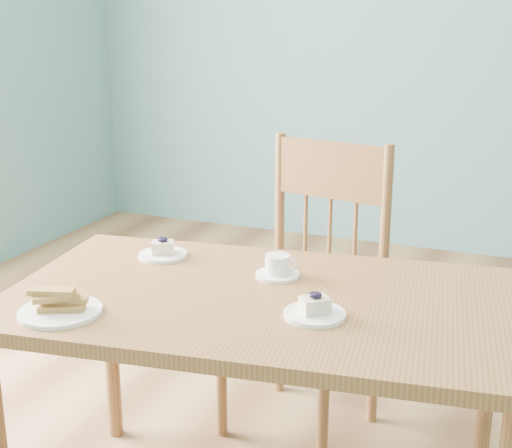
{
  "coord_description": "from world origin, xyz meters",
  "views": [
    {
      "loc": [
        0.36,
        -1.76,
        1.38
      ],
      "look_at": [
        -0.31,
        -0.15,
        0.86
      ],
      "focal_mm": 50.0,
      "sensor_mm": 36.0,
      "label": 1
    }
  ],
  "objects_px": {
    "cheesecake_plate_near": "(315,310)",
    "cheesecake_plate_far": "(163,252)",
    "dining_chair": "(307,288)",
    "biscotti_plate": "(60,306)",
    "coffee_cup": "(278,267)",
    "dining_table": "(262,320)"
  },
  "relations": [
    {
      "from": "cheesecake_plate_near",
      "to": "coffee_cup",
      "type": "relative_size",
      "value": 1.22
    },
    {
      "from": "cheesecake_plate_near",
      "to": "cheesecake_plate_far",
      "type": "distance_m",
      "value": 0.6
    },
    {
      "from": "dining_table",
      "to": "cheesecake_plate_far",
      "type": "height_order",
      "value": "cheesecake_plate_far"
    },
    {
      "from": "dining_table",
      "to": "coffee_cup",
      "type": "relative_size",
      "value": 11.47
    },
    {
      "from": "dining_chair",
      "to": "biscotti_plate",
      "type": "relative_size",
      "value": 5.0
    },
    {
      "from": "dining_chair",
      "to": "biscotti_plate",
      "type": "height_order",
      "value": "dining_chair"
    },
    {
      "from": "dining_chair",
      "to": "dining_table",
      "type": "bearing_deg",
      "value": -72.46
    },
    {
      "from": "cheesecake_plate_near",
      "to": "dining_table",
      "type": "bearing_deg",
      "value": 154.63
    },
    {
      "from": "dining_chair",
      "to": "coffee_cup",
      "type": "distance_m",
      "value": 0.47
    },
    {
      "from": "dining_table",
      "to": "biscotti_plate",
      "type": "relative_size",
      "value": 7.02
    },
    {
      "from": "dining_chair",
      "to": "cheesecake_plate_near",
      "type": "bearing_deg",
      "value": -58.92
    },
    {
      "from": "cheesecake_plate_near",
      "to": "coffee_cup",
      "type": "xyz_separation_m",
      "value": [
        -0.18,
        0.22,
        0.01
      ]
    },
    {
      "from": "dining_chair",
      "to": "cheesecake_plate_far",
      "type": "xyz_separation_m",
      "value": [
        -0.32,
        -0.39,
        0.21
      ]
    },
    {
      "from": "cheesecake_plate_far",
      "to": "coffee_cup",
      "type": "relative_size",
      "value": 1.18
    },
    {
      "from": "cheesecake_plate_near",
      "to": "cheesecake_plate_far",
      "type": "height_order",
      "value": "cheesecake_plate_near"
    },
    {
      "from": "cheesecake_plate_near",
      "to": "biscotti_plate",
      "type": "xyz_separation_m",
      "value": [
        -0.56,
        -0.21,
        0.0
      ]
    },
    {
      "from": "cheesecake_plate_far",
      "to": "coffee_cup",
      "type": "height_order",
      "value": "same"
    },
    {
      "from": "biscotti_plate",
      "to": "cheesecake_plate_near",
      "type": "bearing_deg",
      "value": 20.82
    },
    {
      "from": "dining_chair",
      "to": "coffee_cup",
      "type": "bearing_deg",
      "value": -71.65
    },
    {
      "from": "cheesecake_plate_far",
      "to": "biscotti_plate",
      "type": "bearing_deg",
      "value": -92.2
    },
    {
      "from": "dining_table",
      "to": "coffee_cup",
      "type": "height_order",
      "value": "coffee_cup"
    },
    {
      "from": "dining_table",
      "to": "cheesecake_plate_near",
      "type": "height_order",
      "value": "cheesecake_plate_near"
    }
  ]
}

